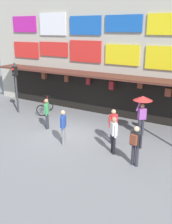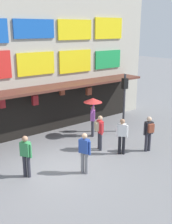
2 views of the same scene
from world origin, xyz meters
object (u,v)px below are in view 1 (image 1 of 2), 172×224
(traffic_light_near, at_px, (16,80))
(pedestrian_in_white, at_px, (47,112))
(pedestrian_in_yellow, at_px, (135,143))
(pedestrian_with_umbrella, at_px, (142,105))
(pedestrian_in_red, at_px, (63,125))
(pedestrian_in_black, at_px, (113,123))
(bicycle_parked, at_px, (45,107))
(pedestrian_in_purple, at_px, (114,133))

(traffic_light_near, relative_size, pedestrian_in_white, 1.90)
(pedestrian_in_yellow, bearing_deg, pedestrian_with_umbrella, 104.79)
(traffic_light_near, bearing_deg, pedestrian_in_red, -23.98)
(pedestrian_in_white, bearing_deg, pedestrian_in_black, 2.61)
(bicycle_parked, distance_m, pedestrian_in_yellow, 8.04)
(pedestrian_with_umbrella, distance_m, pedestrian_in_red, 4.06)
(pedestrian_in_black, relative_size, pedestrian_in_red, 1.00)
(pedestrian_in_yellow, bearing_deg, bicycle_parked, 155.44)
(pedestrian_in_black, xyz_separation_m, pedestrian_in_red, (-1.91, -1.33, -0.04))
(traffic_light_near, relative_size, pedestrian_in_yellow, 1.90)
(bicycle_parked, distance_m, pedestrian_in_red, 4.90)
(pedestrian_with_umbrella, bearing_deg, pedestrian_in_purple, -98.40)
(bicycle_parked, height_order, pedestrian_with_umbrella, pedestrian_with_umbrella)
(pedestrian_with_umbrella, bearing_deg, pedestrian_in_red, -133.95)
(traffic_light_near, xyz_separation_m, bicycle_parked, (1.63, 0.77, -1.75))
(bicycle_parked, relative_size, pedestrian_in_purple, 0.79)
(traffic_light_near, relative_size, pedestrian_in_black, 1.90)
(pedestrian_in_yellow, bearing_deg, pedestrian_in_purple, 155.31)
(pedestrian_in_yellow, height_order, pedestrian_with_umbrella, pedestrian_with_umbrella)
(pedestrian_in_white, height_order, pedestrian_in_black, same)
(pedestrian_in_white, height_order, pedestrian_with_umbrella, pedestrian_with_umbrella)
(bicycle_parked, height_order, pedestrian_in_purple, pedestrian_in_purple)
(pedestrian_with_umbrella, xyz_separation_m, pedestrian_in_red, (-2.77, -2.88, -0.69))
(traffic_light_near, height_order, pedestrian_in_yellow, traffic_light_near)
(pedestrian_in_white, xyz_separation_m, pedestrian_in_red, (1.92, -1.15, 0.00))
(pedestrian_in_purple, height_order, pedestrian_in_black, same)
(bicycle_parked, bearing_deg, pedestrian_in_purple, -24.53)
(bicycle_parked, distance_m, pedestrian_in_black, 5.94)
(pedestrian_in_white, bearing_deg, pedestrian_with_umbrella, 20.21)
(pedestrian_in_purple, xyz_separation_m, pedestrian_in_white, (-4.32, 0.80, 0.00))
(traffic_light_near, bearing_deg, pedestrian_with_umbrella, 3.55)
(bicycle_parked, xyz_separation_m, pedestrian_in_red, (3.71, -3.15, 0.55))
(traffic_light_near, height_order, pedestrian_in_purple, traffic_light_near)
(traffic_light_near, xyz_separation_m, pedestrian_in_white, (3.42, -1.22, -1.19))
(pedestrian_in_purple, bearing_deg, bicycle_parked, 155.47)
(pedestrian_in_white, xyz_separation_m, pedestrian_with_umbrella, (4.69, 1.73, 0.69))
(pedestrian_in_white, relative_size, pedestrian_in_yellow, 1.00)
(pedestrian_in_white, relative_size, pedestrian_with_umbrella, 0.81)
(bicycle_parked, bearing_deg, traffic_light_near, -154.66)
(bicycle_parked, xyz_separation_m, pedestrian_in_yellow, (7.30, -3.33, 0.59))
(pedestrian_in_yellow, relative_size, pedestrian_in_red, 1.00)
(traffic_light_near, bearing_deg, pedestrian_in_purple, -14.62)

